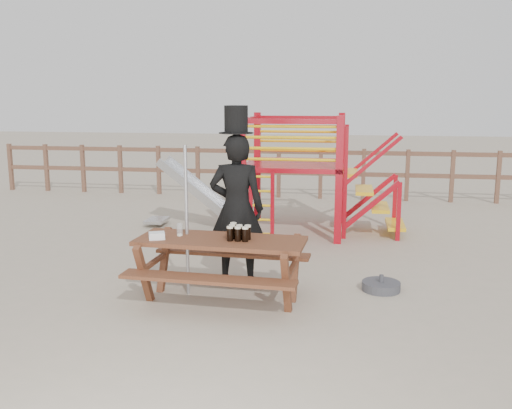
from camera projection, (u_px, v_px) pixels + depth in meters
name	position (u px, v px, depth m)	size (l,w,h in m)	color
ground	(249.00, 298.00, 6.90)	(60.00, 60.00, 0.00)	tan
back_fence	(300.00, 167.00, 13.55)	(15.09, 0.09, 1.20)	brown
playground_fort	(290.00, 172.00, 10.16)	(4.71, 1.84, 2.10)	#AA0B17
picnic_table	(221.00, 262.00, 6.71)	(2.04, 1.46, 0.76)	brown
man_with_hat	(237.00, 205.00, 7.35)	(0.73, 0.50, 2.29)	black
metal_pole	(187.00, 221.00, 6.87)	(0.04, 0.04, 1.84)	#B2B2B7
parasol_base	(381.00, 286.00, 7.16)	(0.48, 0.48, 0.20)	#3C3C41
paper_bag	(157.00, 236.00, 6.64)	(0.18, 0.14, 0.08)	white
stout_pints	(238.00, 232.00, 6.60)	(0.26, 0.28, 0.17)	black
empty_glasses	(180.00, 230.00, 6.79)	(0.07, 0.07, 0.15)	silver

